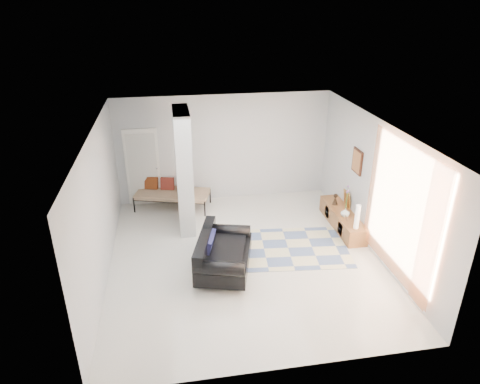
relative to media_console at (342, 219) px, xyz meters
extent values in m
plane|color=white|center=(-2.52, -0.90, -0.20)|extent=(6.00, 6.00, 0.00)
plane|color=white|center=(-2.52, -0.90, 2.60)|extent=(6.00, 6.00, 0.00)
plane|color=silver|center=(-2.52, 2.10, 1.20)|extent=(6.00, 0.00, 6.00)
plane|color=silver|center=(-2.52, -3.90, 1.20)|extent=(6.00, 0.00, 6.00)
plane|color=silver|center=(-5.27, -0.90, 1.20)|extent=(0.00, 6.00, 6.00)
plane|color=silver|center=(0.23, -0.90, 1.20)|extent=(0.00, 6.00, 6.00)
cube|color=#B5BBBC|center=(-3.62, 0.70, 1.20)|extent=(0.35, 1.20, 2.80)
cube|color=white|center=(-4.62, 2.06, 0.82)|extent=(0.85, 0.06, 2.04)
plane|color=#FF8743|center=(0.15, -2.05, 1.25)|extent=(0.00, 2.55, 2.55)
cube|color=#391A0F|center=(0.20, 0.00, 1.45)|extent=(0.04, 0.45, 0.55)
cube|color=brown|center=(0.00, 0.00, 0.00)|extent=(0.45, 1.90, 0.40)
cube|color=#391A0F|center=(-0.22, -0.42, 0.00)|extent=(0.02, 0.25, 0.28)
cube|color=#391A0F|center=(-0.22, 0.42, 0.00)|extent=(0.02, 0.25, 0.28)
cube|color=#BA8136|center=(0.18, 0.26, 0.40)|extent=(0.09, 0.32, 0.40)
cube|color=silver|center=(-0.10, -0.42, 0.26)|extent=(0.04, 0.10, 0.12)
cylinder|color=silver|center=(-3.53, -1.80, -0.15)|extent=(0.05, 0.05, 0.10)
cylinder|color=silver|center=(-3.17, -0.47, -0.15)|extent=(0.05, 0.05, 0.10)
cylinder|color=silver|center=(-2.78, -2.00, -0.15)|extent=(0.05, 0.05, 0.10)
cylinder|color=silver|center=(-2.42, -0.67, -0.15)|extent=(0.05, 0.05, 0.10)
cube|color=black|center=(-2.98, -1.24, 0.05)|extent=(1.36, 1.82, 0.30)
cube|color=black|center=(-3.35, -1.14, 0.38)|extent=(0.61, 1.62, 0.36)
cylinder|color=black|center=(-3.15, -1.90, 0.28)|extent=(0.96, 0.51, 0.28)
cylinder|color=black|center=(-2.80, -0.57, 0.28)|extent=(0.96, 0.51, 0.28)
cube|color=black|center=(-3.23, -1.17, 0.40)|extent=(0.29, 0.61, 0.31)
cylinder|color=black|center=(-4.90, 1.59, 0.00)|extent=(0.04, 0.04, 0.40)
cylinder|color=black|center=(-3.15, 1.08, 0.00)|extent=(0.04, 0.04, 0.40)
cylinder|color=black|center=(-4.69, 2.31, 0.00)|extent=(0.04, 0.04, 0.40)
cylinder|color=black|center=(-2.95, 1.81, 0.00)|extent=(0.04, 0.04, 0.40)
cube|color=#BFA98C|center=(-3.92, 1.70, 0.18)|extent=(1.98, 1.25, 0.12)
cube|color=brown|center=(-4.44, 2.00, 0.40)|extent=(0.37, 0.25, 0.33)
cube|color=maroon|center=(-4.03, 1.89, 0.40)|extent=(0.37, 0.25, 0.33)
cube|color=brown|center=(-3.62, 1.77, 0.40)|extent=(0.37, 0.25, 0.33)
cube|color=beige|center=(-1.51, -0.71, -0.20)|extent=(2.71, 1.95, 0.01)
cylinder|color=beige|center=(-0.02, -0.77, 0.47)|extent=(0.10, 0.10, 0.56)
imported|color=white|center=(-0.05, -0.22, 0.30)|extent=(0.21, 0.21, 0.21)
camera|label=1|loc=(-3.86, -8.36, 4.81)|focal=32.00mm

